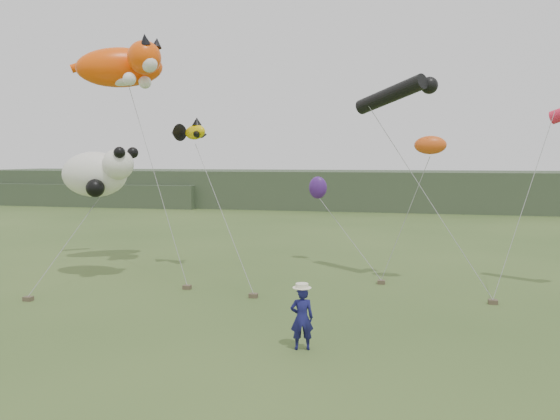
{
  "coord_description": "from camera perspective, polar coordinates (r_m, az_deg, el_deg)",
  "views": [
    {
      "loc": [
        4.04,
        -15.69,
        5.35
      ],
      "look_at": [
        -0.14,
        3.0,
        3.54
      ],
      "focal_mm": 35.0,
      "sensor_mm": 36.0,
      "label": 1
    }
  ],
  "objects": [
    {
      "name": "festival_attendant",
      "position": [
        15.58,
        2.3,
        -11.22
      ],
      "size": [
        0.75,
        0.59,
        1.8
      ],
      "primitive_type": "imported",
      "rotation": [
        0.0,
        0.0,
        3.41
      ],
      "color": "#161654",
      "rests_on": "ground"
    },
    {
      "name": "cat_kite",
      "position": [
        28.19,
        -15.88,
        14.27
      ],
      "size": [
        5.55,
        3.99,
        2.38
      ],
      "color": "#FB4E06",
      "rests_on": "ground"
    },
    {
      "name": "misc_kites",
      "position": [
        25.57,
        9.6,
        4.44
      ],
      "size": [
        6.46,
        4.88,
        3.0
      ],
      "color": "#DB4F14",
      "rests_on": "ground"
    },
    {
      "name": "panda_kite",
      "position": [
        25.46,
        -18.48,
        3.67
      ],
      "size": [
        3.55,
        2.3,
        2.21
      ],
      "color": "white",
      "rests_on": "ground"
    },
    {
      "name": "ground",
      "position": [
        17.06,
        -1.79,
        -12.89
      ],
      "size": [
        120.0,
        120.0,
        0.0
      ],
      "primitive_type": "plane",
      "color": "#385123",
      "rests_on": "ground"
    },
    {
      "name": "fish_kite",
      "position": [
        26.28,
        -9.59,
        8.06
      ],
      "size": [
        2.28,
        1.5,
        1.09
      ],
      "color": "#E1BC06",
      "rests_on": "ground"
    },
    {
      "name": "headland",
      "position": [
        60.9,
        5.83,
        2.13
      ],
      "size": [
        90.0,
        13.0,
        4.0
      ],
      "color": "#2D3D28",
      "rests_on": "ground"
    },
    {
      "name": "tube_kites",
      "position": [
        24.25,
        18.67,
        11.16
      ],
      "size": [
        10.9,
        3.01,
        2.05
      ],
      "color": "black",
      "rests_on": "ground"
    },
    {
      "name": "sandbag_anchors",
      "position": [
        21.75,
        -1.15,
        -8.63
      ],
      "size": [
        17.38,
        6.0,
        0.16
      ],
      "color": "brown",
      "rests_on": "ground"
    }
  ]
}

